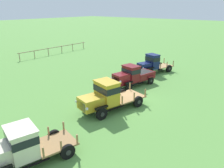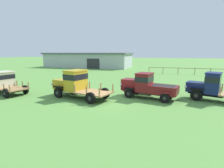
% 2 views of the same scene
% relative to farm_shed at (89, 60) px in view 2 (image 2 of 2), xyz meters
% --- Properties ---
extents(ground_plane, '(240.00, 240.00, 0.00)m').
position_rel_farm_shed_xyz_m(ground_plane, '(15.16, -29.95, -1.89)').
color(ground_plane, '#5B9342').
extents(farm_shed, '(22.26, 10.09, 3.75)m').
position_rel_farm_shed_xyz_m(farm_shed, '(0.00, 0.00, 0.00)').
color(farm_shed, '#B2B7BC').
rests_on(farm_shed, ground).
extents(paddock_fence, '(13.36, 0.64, 1.17)m').
position_rel_farm_shed_xyz_m(paddock_fence, '(23.32, -9.52, -1.06)').
color(paddock_fence, '#997F60').
rests_on(paddock_fence, ground).
extents(vintage_truck_foreground_near, '(5.16, 2.85, 2.07)m').
position_rel_farm_shed_xyz_m(vintage_truck_foreground_near, '(5.18, -30.50, -0.80)').
color(vintage_truck_foreground_near, black).
rests_on(vintage_truck_foreground_near, ground).
extents(vintage_truck_second_in_line, '(5.74, 3.18, 2.34)m').
position_rel_farm_shed_xyz_m(vintage_truck_second_in_line, '(12.50, -29.82, -0.69)').
color(vintage_truck_second_in_line, black).
rests_on(vintage_truck_second_in_line, ground).
extents(vintage_truck_midrow_center, '(4.93, 2.72, 2.10)m').
position_rel_farm_shed_xyz_m(vintage_truck_midrow_center, '(18.44, -28.27, -0.84)').
color(vintage_truck_midrow_center, black).
rests_on(vintage_truck_midrow_center, ground).
extents(vintage_truck_far_side, '(4.97, 3.00, 2.26)m').
position_rel_farm_shed_xyz_m(vintage_truck_far_side, '(23.36, -27.60, -0.74)').
color(vintage_truck_far_side, black).
rests_on(vintage_truck_far_side, ground).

